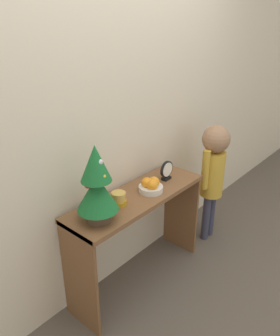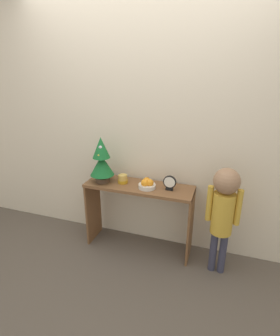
% 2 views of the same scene
% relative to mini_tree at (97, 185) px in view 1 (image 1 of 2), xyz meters
% --- Properties ---
extents(ground_plane, '(12.00, 12.00, 0.00)m').
position_rel_mini_tree_xyz_m(ground_plane, '(0.38, -0.14, -0.95)').
color(ground_plane, brown).
extents(back_wall, '(7.00, 0.05, 2.50)m').
position_rel_mini_tree_xyz_m(back_wall, '(0.38, 0.25, 0.30)').
color(back_wall, beige).
rests_on(back_wall, ground_plane).
extents(console_table, '(1.08, 0.34, 0.72)m').
position_rel_mini_tree_xyz_m(console_table, '(0.38, 0.03, -0.40)').
color(console_table, brown).
rests_on(console_table, ground_plane).
extents(mini_tree, '(0.24, 0.24, 0.46)m').
position_rel_mini_tree_xyz_m(mini_tree, '(0.00, 0.00, 0.00)').
color(mini_tree, '#4C3828').
rests_on(mini_tree, console_table).
extents(fruit_bowl, '(0.17, 0.17, 0.10)m').
position_rel_mini_tree_xyz_m(fruit_bowl, '(0.47, -0.00, -0.19)').
color(fruit_bowl, silver).
rests_on(fruit_bowl, console_table).
extents(singing_bowl, '(0.10, 0.10, 0.08)m').
position_rel_mini_tree_xyz_m(singing_bowl, '(0.20, 0.04, -0.19)').
color(singing_bowl, '#B78419').
rests_on(singing_bowl, console_table).
extents(desk_clock, '(0.12, 0.04, 0.14)m').
position_rel_mini_tree_xyz_m(desk_clock, '(0.69, 0.03, -0.16)').
color(desk_clock, black).
rests_on(desk_clock, console_table).
extents(child_figure, '(0.29, 0.22, 1.03)m').
position_rel_mini_tree_xyz_m(child_figure, '(1.19, -0.08, -0.26)').
color(child_figure, '#38384C').
rests_on(child_figure, ground_plane).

